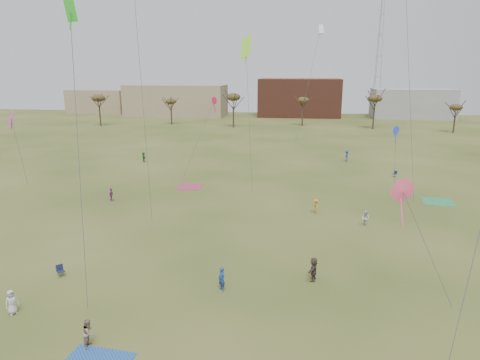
# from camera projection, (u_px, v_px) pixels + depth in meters

# --- Properties ---
(ground) EXTENTS (260.00, 260.00, 0.00)m
(ground) POSITION_uv_depth(u_px,v_px,m) (215.00, 311.00, 27.03)
(ground) COLOR #374816
(ground) RESTS_ON ground
(flyer_near_left) EXTENTS (0.85, 0.93, 1.60)m
(flyer_near_left) POSITION_uv_depth(u_px,v_px,m) (12.00, 302.00, 26.58)
(flyer_near_left) COLOR silver
(flyer_near_left) RESTS_ON ground
(flyer_near_right) EXTENTS (0.72, 0.73, 1.69)m
(flyer_near_right) POSITION_uv_depth(u_px,v_px,m) (222.00, 279.00, 29.41)
(flyer_near_right) COLOR navy
(flyer_near_right) RESTS_ON ground
(spectator_fore_b) EXTENTS (0.73, 0.88, 1.65)m
(spectator_fore_b) POSITION_uv_depth(u_px,v_px,m) (89.00, 333.00, 23.45)
(spectator_fore_b) COLOR #9D7964
(spectator_fore_b) RESTS_ON ground
(spectator_fore_c) EXTENTS (0.84, 1.71, 1.77)m
(spectator_fore_c) POSITION_uv_depth(u_px,v_px,m) (313.00, 269.00, 30.79)
(spectator_fore_c) COLOR #4D3A37
(spectator_fore_c) RESTS_ON ground
(flyer_mid_b) EXTENTS (0.76, 1.12, 1.60)m
(flyer_mid_b) POSITION_uv_depth(u_px,v_px,m) (316.00, 206.00, 45.24)
(flyer_mid_b) COLOR orange
(flyer_mid_b) RESTS_ON ground
(spectator_mid_d) EXTENTS (0.39, 0.91, 1.54)m
(spectator_mid_d) POSITION_uv_depth(u_px,v_px,m) (111.00, 195.00, 49.55)
(spectator_mid_d) COLOR #993F8E
(spectator_mid_d) RESTS_ON ground
(spectator_mid_e) EXTENTS (0.97, 0.97, 1.59)m
(spectator_mid_e) POSITION_uv_depth(u_px,v_px,m) (366.00, 218.00, 41.53)
(spectator_mid_e) COLOR silver
(spectator_mid_e) RESTS_ON ground
(flyer_far_a) EXTENTS (1.19, 1.56, 1.64)m
(flyer_far_a) POSITION_uv_depth(u_px,v_px,m) (144.00, 157.00, 70.68)
(flyer_far_a) COLOR #277527
(flyer_far_a) RESTS_ON ground
(flyer_far_c) EXTENTS (0.73, 1.22, 1.84)m
(flyer_far_c) POSITION_uv_depth(u_px,v_px,m) (347.00, 156.00, 71.10)
(flyer_far_c) COLOR navy
(flyer_far_c) RESTS_ON ground
(blanket_plum) EXTENTS (3.14, 3.14, 0.03)m
(blanket_plum) POSITION_uv_depth(u_px,v_px,m) (190.00, 187.00, 55.74)
(blanket_plum) COLOR #B43759
(blanket_plum) RESTS_ON ground
(blanket_olive) EXTENTS (3.58, 3.58, 0.03)m
(blanket_olive) POSITION_uv_depth(u_px,v_px,m) (438.00, 202.00, 49.45)
(blanket_olive) COLOR #359257
(blanket_olive) RESTS_ON ground
(camp_chair_left) EXTENTS (0.74, 0.74, 0.87)m
(camp_chair_left) POSITION_uv_depth(u_px,v_px,m) (61.00, 273.00, 31.53)
(camp_chair_left) COLOR #151D3B
(camp_chair_left) RESTS_ON ground
(camp_chair_right) EXTENTS (0.74, 0.74, 0.87)m
(camp_chair_right) POSITION_uv_depth(u_px,v_px,m) (395.00, 175.00, 60.81)
(camp_chair_right) COLOR #142037
(camp_chair_right) RESTS_ON ground
(kites_aloft) EXTENTS (58.04, 72.99, 27.08)m
(kites_aloft) POSITION_uv_depth(u_px,v_px,m) (282.00, 29.00, 52.98)
(kites_aloft) COLOR red
(kites_aloft) RESTS_ON ground
(tree_line) EXTENTS (117.44, 49.32, 8.91)m
(tree_line) POSITION_uv_depth(u_px,v_px,m) (266.00, 103.00, 101.55)
(tree_line) COLOR #3A2B1E
(tree_line) RESTS_ON ground
(building_tan) EXTENTS (32.00, 14.00, 10.00)m
(building_tan) POSITION_uv_depth(u_px,v_px,m) (176.00, 100.00, 140.67)
(building_tan) COLOR #937F60
(building_tan) RESTS_ON ground
(building_brick) EXTENTS (26.00, 16.00, 12.00)m
(building_brick) POSITION_uv_depth(u_px,v_px,m) (299.00, 97.00, 140.04)
(building_brick) COLOR brown
(building_brick) RESTS_ON ground
(building_grey) EXTENTS (24.00, 12.00, 9.00)m
(building_grey) POSITION_uv_depth(u_px,v_px,m) (412.00, 104.00, 133.96)
(building_grey) COLOR gray
(building_grey) RESTS_ON ground
(building_tan_west) EXTENTS (20.00, 12.00, 8.00)m
(building_tan_west) POSITION_uv_depth(u_px,v_px,m) (100.00, 101.00, 151.52)
(building_tan_west) COLOR #937F60
(building_tan_west) RESTS_ON ground
(radio_tower) EXTENTS (1.51, 1.72, 41.00)m
(radio_tower) POSITION_uv_depth(u_px,v_px,m) (379.00, 56.00, 138.30)
(radio_tower) COLOR #9EA3A8
(radio_tower) RESTS_ON ground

